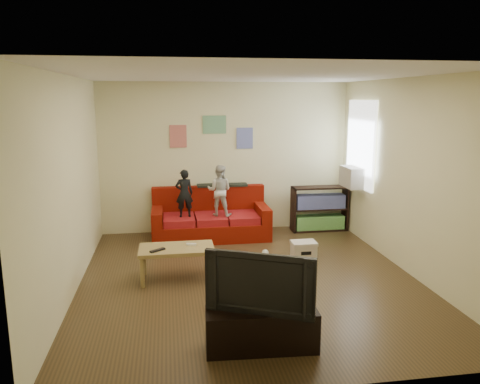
{
  "coord_description": "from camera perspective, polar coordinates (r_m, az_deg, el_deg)",
  "views": [
    {
      "loc": [
        -1.05,
        -5.91,
        2.42
      ],
      "look_at": [
        0.0,
        0.8,
        1.05
      ],
      "focal_mm": 35.0,
      "sensor_mm": 36.0,
      "label": 1
    }
  ],
  "objects": [
    {
      "name": "tv_stand",
      "position": [
        4.75,
        2.64,
        -16.4
      ],
      "size": [
        1.1,
        0.42,
        0.41
      ],
      "primitive_type": "cube",
      "rotation": [
        0.0,
        0.0,
        -0.06
      ],
      "color": "black",
      "rests_on": "ground"
    },
    {
      "name": "television",
      "position": [
        4.54,
        2.7,
        -10.72
      ],
      "size": [
        1.02,
        0.57,
        0.61
      ],
      "primitive_type": "imported",
      "rotation": [
        0.0,
        0.0,
        -0.43
      ],
      "color": "black",
      "rests_on": "tv_stand"
    },
    {
      "name": "coffee_table",
      "position": [
        6.4,
        -7.73,
        -7.24
      ],
      "size": [
        1.0,
        0.55,
        0.45
      ],
      "color": "#A2874A",
      "rests_on": "ground"
    },
    {
      "name": "child_a",
      "position": [
        7.97,
        -6.81,
        -0.16
      ],
      "size": [
        0.31,
        0.21,
        0.82
      ],
      "primitive_type": "imported",
      "rotation": [
        0.0,
        0.0,
        3.19
      ],
      "color": "black",
      "rests_on": "sofa"
    },
    {
      "name": "child_b",
      "position": [
        8.01,
        -2.52,
        0.19
      ],
      "size": [
        0.51,
        0.45,
        0.88
      ],
      "primitive_type": "imported",
      "rotation": [
        0.0,
        0.0,
        2.81
      ],
      "color": "beige",
      "rests_on": "sofa"
    },
    {
      "name": "remote",
      "position": [
        6.26,
        -10.02,
        -7.0
      ],
      "size": [
        0.21,
        0.18,
        0.02
      ],
      "primitive_type": "cube",
      "rotation": [
        0.0,
        0.0,
        0.65
      ],
      "color": "black",
      "rests_on": "coffee_table"
    },
    {
      "name": "room_shell",
      "position": [
        6.1,
        1.16,
        1.29
      ],
      "size": [
        4.52,
        5.02,
        2.72
      ],
      "color": "#4C381F",
      "rests_on": "ground"
    },
    {
      "name": "bookshelf",
      "position": [
        8.77,
        9.64,
        -2.28
      ],
      "size": [
        1.03,
        0.31,
        0.83
      ],
      "color": "black",
      "rests_on": "ground"
    },
    {
      "name": "tissue",
      "position": [
        7.33,
        3.11,
        -7.44
      ],
      "size": [
        0.13,
        0.13,
        0.11
      ],
      "primitive_type": "sphere",
      "rotation": [
        0.0,
        0.0,
        -0.28
      ],
      "color": "beige",
      "rests_on": "ground"
    },
    {
      "name": "ac_unit",
      "position": [
        8.3,
        13.55,
        1.79
      ],
      "size": [
        0.28,
        0.55,
        0.35
      ],
      "primitive_type": "cube",
      "color": "#B7B2A3",
      "rests_on": "window"
    },
    {
      "name": "artwork_right",
      "position": [
        8.54,
        0.57,
        6.57
      ],
      "size": [
        0.3,
        0.01,
        0.38
      ],
      "primitive_type": "cube",
      "color": "#727FCC",
      "rests_on": "room_shell"
    },
    {
      "name": "window",
      "position": [
        8.27,
        14.5,
        5.64
      ],
      "size": [
        0.04,
        1.08,
        1.48
      ],
      "primitive_type": "cube",
      "color": "white",
      "rests_on": "room_shell"
    },
    {
      "name": "artwork_center",
      "position": [
        8.45,
        -3.14,
        8.2
      ],
      "size": [
        0.42,
        0.01,
        0.32
      ],
      "primitive_type": "cube",
      "color": "#72B27F",
      "rests_on": "room_shell"
    },
    {
      "name": "game_controller",
      "position": [
        6.43,
        -5.96,
        -6.37
      ],
      "size": [
        0.14,
        0.08,
        0.03
      ],
      "primitive_type": "cube",
      "rotation": [
        0.0,
        0.0,
        -0.31
      ],
      "color": "white",
      "rests_on": "coffee_table"
    },
    {
      "name": "sofa",
      "position": [
        8.29,
        -3.64,
        -3.45
      ],
      "size": [
        2.02,
        0.93,
        0.89
      ],
      "color": "maroon",
      "rests_on": "ground"
    },
    {
      "name": "file_box",
      "position": [
        7.31,
        7.77,
        -6.96
      ],
      "size": [
        0.37,
        0.28,
        0.26
      ],
      "color": "silver",
      "rests_on": "ground"
    },
    {
      "name": "artwork_left",
      "position": [
        8.42,
        -7.56,
        6.75
      ],
      "size": [
        0.3,
        0.01,
        0.4
      ],
      "primitive_type": "cube",
      "color": "#D87266",
      "rests_on": "room_shell"
    }
  ]
}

